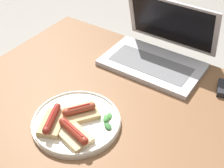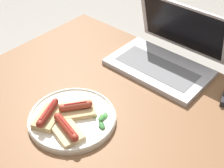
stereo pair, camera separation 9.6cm
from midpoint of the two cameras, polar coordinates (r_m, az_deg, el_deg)
The scene contains 7 objects.
desk at distance 1.00m, azimuth -3.51°, elevation -10.81°, with size 1.06×0.90×0.76m.
laptop at distance 1.15m, azimuth 5.99°, elevation 5.70°, with size 0.36×0.27×0.21m.
plate at distance 0.93m, azimuth -9.50°, elevation -6.90°, with size 0.26×0.26×0.02m.
sausage_toast_left at distance 0.93m, azimuth -8.99°, elevation -5.24°, with size 0.12×0.13×0.04m.
sausage_toast_middle at distance 0.91m, azimuth -13.85°, elevation -6.78°, with size 0.10×0.12×0.04m.
sausage_toast_right at distance 0.87m, azimuth -10.21°, elevation -9.04°, with size 0.12×0.09×0.04m.
salad_pile at distance 0.91m, azimuth -4.25°, elevation -6.64°, with size 0.08×0.07×0.01m.
Camera 1 is at (0.37, -0.53, 1.44)m, focal length 50.00 mm.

